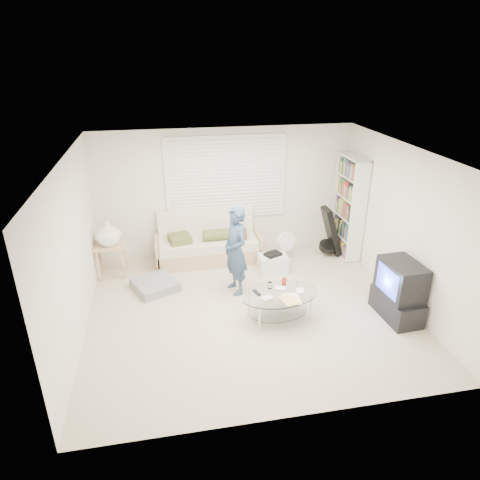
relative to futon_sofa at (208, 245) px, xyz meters
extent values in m
plane|color=#C2AE97|center=(0.43, -1.87, -0.32)|extent=(5.00, 5.00, 0.00)
cube|color=silver|center=(0.43, 0.38, 0.93)|extent=(5.00, 0.02, 2.50)
cube|color=silver|center=(0.43, -4.12, 0.93)|extent=(5.00, 0.02, 2.50)
cube|color=silver|center=(-2.07, -1.87, 0.93)|extent=(0.02, 4.50, 2.50)
cube|color=silver|center=(2.93, -1.87, 0.93)|extent=(0.02, 4.50, 2.50)
cube|color=white|center=(0.43, -1.87, 2.18)|extent=(5.00, 4.50, 0.02)
cube|color=white|center=(0.43, 0.35, 1.23)|extent=(2.32, 0.06, 1.62)
cube|color=black|center=(0.43, 0.33, 1.23)|extent=(2.20, 0.01, 1.50)
cube|color=silver|center=(0.43, 0.31, 1.23)|extent=(2.16, 0.04, 1.50)
cube|color=silver|center=(0.43, 0.33, 1.23)|extent=(2.32, 0.08, 1.62)
cube|color=tan|center=(0.00, -0.04, -0.17)|extent=(1.95, 0.78, 0.31)
cube|color=beige|center=(0.00, -0.06, 0.07)|extent=(1.87, 0.72, 0.16)
cube|color=beige|center=(0.00, 0.27, 0.36)|extent=(1.87, 0.22, 0.60)
cube|color=tan|center=(-0.98, -0.04, -0.05)|extent=(0.06, 0.78, 0.55)
cube|color=tan|center=(0.97, -0.04, -0.05)|extent=(0.06, 0.78, 0.55)
cube|color=#4C5027|center=(-0.54, -0.09, 0.21)|extent=(0.46, 0.46, 0.14)
cylinder|color=#4C5027|center=(0.15, -0.12, 0.25)|extent=(0.49, 0.21, 0.21)
cube|color=#4F3627|center=(0.58, -0.06, 0.20)|extent=(0.41, 0.41, 0.12)
cube|color=slate|center=(-1.04, -0.95, -0.25)|extent=(0.90, 0.90, 0.15)
cube|color=tan|center=(-1.79, -0.31, 0.28)|extent=(0.55, 0.44, 0.04)
cube|color=tan|center=(-2.01, -0.47, -0.03)|extent=(0.04, 0.04, 0.59)
cube|color=tan|center=(-1.57, -0.47, -0.03)|extent=(0.04, 0.04, 0.59)
cube|color=tan|center=(-2.01, -0.14, -0.03)|extent=(0.04, 0.04, 0.59)
cube|color=tan|center=(-1.57, -0.14, -0.03)|extent=(0.04, 0.04, 0.59)
imported|color=white|center=(-1.79, -0.31, 0.53)|extent=(0.44, 0.44, 0.46)
cube|color=white|center=(2.76, -0.24, 0.68)|extent=(0.32, 0.84, 2.00)
cube|color=black|center=(2.43, -0.25, 0.20)|extent=(0.40, 0.36, 0.99)
cylinder|color=black|center=(2.39, -0.25, -0.13)|extent=(0.36, 0.37, 0.20)
cylinder|color=white|center=(1.49, -0.32, -0.31)|extent=(0.25, 0.25, 0.03)
cylinder|color=white|center=(1.49, -0.32, -0.15)|extent=(0.03, 0.03, 0.32)
cylinder|color=white|center=(1.49, -0.32, 0.11)|extent=(0.38, 0.23, 0.37)
cylinder|color=white|center=(1.49, -0.32, 0.11)|extent=(0.11, 0.09, 0.10)
cube|color=white|center=(1.13, -0.68, -0.17)|extent=(0.53, 0.37, 0.31)
cube|color=black|center=(1.13, -0.68, 0.02)|extent=(0.35, 0.31, 0.05)
cube|color=black|center=(2.63, -2.49, -0.13)|extent=(0.50, 0.88, 0.38)
cube|color=black|center=(2.63, -2.49, 0.33)|extent=(0.51, 0.74, 0.55)
cube|color=#434FDB|center=(2.40, -2.51, 0.33)|extent=(0.05, 0.55, 0.42)
ellipsoid|color=silver|center=(0.83, -2.22, 0.11)|extent=(1.29, 0.91, 0.02)
ellipsoid|color=silver|center=(0.83, -2.22, -0.19)|extent=(0.98, 0.70, 0.01)
cylinder|color=silver|center=(0.45, -2.51, -0.11)|extent=(0.03, 0.03, 0.42)
cylinder|color=silver|center=(1.27, -2.40, -0.11)|extent=(0.03, 0.03, 0.42)
cylinder|color=silver|center=(0.39, -2.04, -0.11)|extent=(0.03, 0.03, 0.42)
cylinder|color=silver|center=(1.21, -1.93, -0.11)|extent=(0.03, 0.03, 0.42)
cube|color=white|center=(0.60, -2.34, 0.14)|extent=(0.19, 0.16, 0.04)
cube|color=white|center=(0.87, -2.10, 0.14)|extent=(0.19, 0.16, 0.04)
cube|color=white|center=(1.14, -2.23, 0.14)|extent=(0.16, 0.19, 0.04)
cylinder|color=silver|center=(0.72, -2.04, 0.18)|extent=(0.07, 0.07, 0.11)
cylinder|color=red|center=(0.96, -1.98, 0.18)|extent=(0.07, 0.07, 0.12)
cube|color=black|center=(0.49, -2.13, 0.13)|extent=(0.10, 0.19, 0.02)
cube|color=white|center=(0.96, -2.40, 0.13)|extent=(0.26, 0.34, 0.01)
cube|color=#EDBA66|center=(0.91, -2.43, 0.13)|extent=(0.28, 0.33, 0.01)
imported|color=navy|center=(0.32, -1.28, 0.44)|extent=(0.51, 0.64, 1.53)
camera|label=1|loc=(-0.80, -7.55, 3.51)|focal=32.00mm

